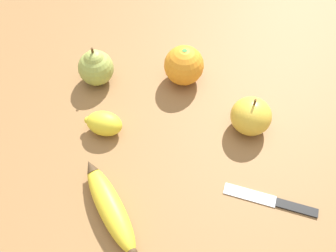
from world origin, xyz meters
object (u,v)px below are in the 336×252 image
at_px(banana, 110,206).
at_px(pear, 96,67).
at_px(orange, 184,65).
at_px(apple, 251,116).
at_px(lemon, 104,123).
at_px(paring_knife, 274,201).

distance_m(banana, pear, 0.31).
height_order(orange, apple, same).
distance_m(banana, lemon, 0.17).
bearing_deg(pear, banana, -85.24).
bearing_deg(orange, apple, -50.99).
relative_size(apple, lemon, 1.02).
bearing_deg(pear, paring_knife, -45.85).
height_order(apple, paring_knife, apple).
relative_size(banana, pear, 1.98).
xyz_separation_m(orange, paring_knife, (0.12, -0.30, -0.04)).
relative_size(orange, pear, 0.90).
bearing_deg(lemon, apple, -3.39).
bearing_deg(paring_knife, banana, 111.18).
xyz_separation_m(orange, pear, (-0.18, 0.01, -0.00)).
xyz_separation_m(pear, lemon, (0.02, -0.14, -0.02)).
bearing_deg(pear, orange, -4.31).
bearing_deg(apple, orange, 129.01).
relative_size(banana, orange, 2.20).
bearing_deg(banana, apple, -83.51).
relative_size(apple, paring_knife, 0.53).
bearing_deg(lemon, banana, -86.70).
relative_size(pear, paring_knife, 0.59).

